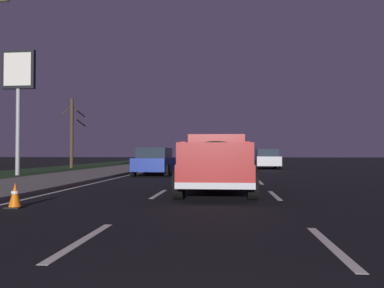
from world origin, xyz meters
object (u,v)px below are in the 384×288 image
(sedan_blue, at_px, (156,161))
(bare_tree_far, at_px, (72,132))
(sedan_silver, at_px, (266,159))
(pickup_truck, at_px, (216,162))
(traffic_cone_near, at_px, (15,195))
(gas_price_sign, at_px, (18,81))

(sedan_blue, bearing_deg, bare_tree_far, 43.84)
(sedan_silver, height_order, sedan_blue, same)
(sedan_silver, relative_size, sedan_blue, 0.99)
(pickup_truck, xyz_separation_m, sedan_blue, (8.90, 3.68, -0.20))
(pickup_truck, xyz_separation_m, bare_tree_far, (18.09, 12.51, 2.03))
(sedan_blue, xyz_separation_m, traffic_cone_near, (-12.68, 0.86, -0.50))
(sedan_blue, height_order, traffic_cone_near, sedan_blue)
(gas_price_sign, bearing_deg, bare_tree_far, 6.26)
(sedan_silver, height_order, traffic_cone_near, sedan_silver)
(sedan_blue, distance_m, traffic_cone_near, 12.72)
(gas_price_sign, height_order, bare_tree_far, gas_price_sign)
(sedan_silver, relative_size, gas_price_sign, 0.62)
(traffic_cone_near, bearing_deg, pickup_truck, -50.16)
(pickup_truck, height_order, traffic_cone_near, pickup_truck)
(pickup_truck, bearing_deg, sedan_blue, 22.46)
(pickup_truck, bearing_deg, bare_tree_far, 34.66)
(gas_price_sign, relative_size, traffic_cone_near, 12.20)
(sedan_silver, bearing_deg, gas_price_sign, 123.28)
(gas_price_sign, bearing_deg, pickup_truck, -125.36)
(sedan_silver, distance_m, sedan_blue, 11.42)
(gas_price_sign, relative_size, bare_tree_far, 1.23)
(pickup_truck, relative_size, bare_tree_far, 0.94)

